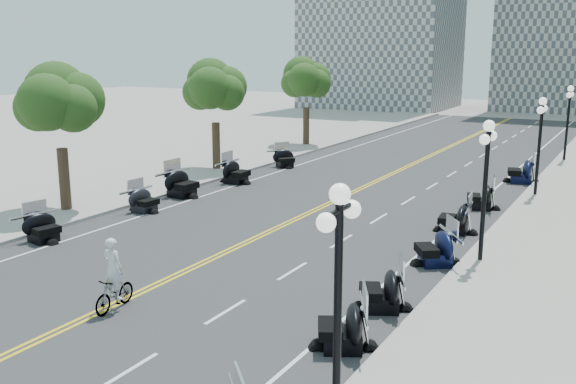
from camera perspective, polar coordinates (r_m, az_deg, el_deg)
The scene contains 45 objects.
ground at distance 23.77m, azimuth -6.39°, elevation -5.74°, with size 160.00×160.00×0.00m, color gray.
road at distance 32.09m, azimuth 4.07°, elevation -0.84°, with size 16.00×90.00×0.01m, color #333335.
centerline_yellow_a at distance 32.13m, azimuth 3.88°, elevation -0.80°, with size 0.12×90.00×0.00m, color yellow.
centerline_yellow_b at distance 32.04m, azimuth 4.26°, elevation -0.85°, with size 0.12×90.00×0.00m, color yellow.
edge_line_north at distance 30.00m, azimuth 15.18°, elevation -2.20°, with size 0.12×90.00×0.00m, color white.
edge_line_south at distance 35.22m, azimuth -5.37°, elevation 0.36°, with size 0.12×90.00×0.00m, color white.
lane_dash_4 at distance 16.19m, azimuth -13.97°, elevation -15.15°, with size 0.12×2.00×0.00m, color white.
lane_dash_5 at distance 18.97m, azimuth -5.56°, elevation -10.54°, with size 0.12×2.00×0.00m, color white.
lane_dash_6 at distance 22.13m, azimuth 0.40°, elevation -7.03°, with size 0.12×2.00×0.00m, color white.
lane_dash_7 at distance 25.53m, azimuth 4.77°, elevation -4.38°, with size 0.12×2.00×0.00m, color white.
lane_dash_8 at distance 29.08m, azimuth 8.08°, elevation -2.34°, with size 0.12×2.00×0.00m, color white.
lane_dash_9 at distance 32.73m, azimuth 10.65°, elevation -0.75°, with size 0.12×2.00×0.00m, color white.
lane_dash_10 at distance 36.46m, azimuth 12.69°, elevation 0.53°, with size 0.12×2.00×0.00m, color white.
lane_dash_11 at distance 40.24m, azimuth 14.36°, elevation 1.56°, with size 0.12×2.00×0.00m, color white.
lane_dash_12 at distance 44.06m, azimuth 15.74°, elevation 2.41°, with size 0.12×2.00×0.00m, color white.
lane_dash_13 at distance 47.91m, azimuth 16.90°, elevation 3.13°, with size 0.12×2.00×0.00m, color white.
lane_dash_14 at distance 51.78m, azimuth 17.88°, elevation 3.74°, with size 0.12×2.00×0.00m, color white.
lane_dash_15 at distance 55.67m, azimuth 18.73°, elevation 4.26°, with size 0.12×2.00×0.00m, color white.
lane_dash_16 at distance 59.57m, azimuth 19.47°, elevation 4.72°, with size 0.12×2.00×0.00m, color white.
lane_dash_17 at distance 63.49m, azimuth 20.13°, elevation 5.11°, with size 0.12×2.00×0.00m, color white.
lane_dash_18 at distance 67.41m, azimuth 20.70°, elevation 5.47°, with size 0.12×2.00×0.00m, color white.
lane_dash_19 at distance 71.35m, azimuth 21.21°, elevation 5.78°, with size 0.12×2.00×0.00m, color white.
sidewalk_north at distance 29.32m, azimuth 22.97°, elevation -2.99°, with size 5.00×90.00×0.15m, color #9E9991.
sidewalk_south at distance 37.66m, azimuth -10.51°, elevation 1.10°, with size 5.00×90.00×0.15m, color #9E9991.
distant_block_a at distance 86.30m, azimuth 8.41°, elevation 16.17°, with size 18.00×14.00×26.00m, color gray.
street_lamp_1 at distance 12.26m, azimuth 4.44°, elevation -10.73°, with size 0.50×1.20×4.90m, color black, non-canonical shape.
street_lamp_2 at distance 23.24m, azimuth 17.07°, elevation -0.00°, with size 0.50×1.20×4.90m, color black, non-canonical shape.
street_lamp_3 at distance 34.90m, azimuth 21.42°, elevation 3.75°, with size 0.50×1.20×4.90m, color black, non-canonical shape.
street_lamp_4 at distance 46.73m, azimuth 23.59°, elevation 5.60°, with size 0.50×1.20×4.90m, color black, non-canonical shape.
tree_2 at distance 30.98m, azimuth -19.69°, elevation 6.88°, with size 4.80×4.80×9.20m, color #235619, non-canonical shape.
tree_3 at distance 39.87m, azimuth -6.51°, elevation 8.65°, with size 4.80×4.80×9.20m, color #235619, non-canonical shape.
tree_4 at distance 50.07m, azimuth 1.65°, elevation 9.51°, with size 4.80×4.80×9.20m, color #235619, non-canonical shape.
motorcycle_n_4 at distance 16.55m, azimuth 4.87°, elevation -11.62°, with size 1.92×1.92×1.35m, color black, non-canonical shape.
motorcycle_n_5 at distance 19.00m, azimuth 8.30°, elevation -8.42°, with size 1.93×1.93×1.35m, color black, non-canonical shape.
motorcycle_n_6 at distance 23.15m, azimuth 12.99°, elevation -4.70°, with size 1.97×1.97×1.38m, color black, non-canonical shape.
motorcycle_n_7 at distance 27.33m, azimuth 14.62°, elevation -2.14°, with size 1.95×1.95×1.37m, color black, non-canonical shape.
motorcycle_n_8 at distance 31.71m, azimuth 16.75°, elevation -0.28°, with size 1.92×1.92×1.34m, color black, non-canonical shape.
motorcycle_n_10 at distance 38.68m, azimuth 20.02°, elevation 1.89°, with size 2.18×2.18×1.53m, color black, non-canonical shape.
motorcycle_s_5 at distance 27.04m, azimuth -20.97°, elevation -2.84°, with size 1.82×1.82×1.27m, color black, non-canonical shape.
motorcycle_s_6 at distance 30.57m, azimuth -12.69°, elevation -0.62°, with size 1.77×1.77×1.24m, color black, non-canonical shape.
motorcycle_s_7 at distance 33.32m, azimuth -9.43°, elevation 0.87°, with size 2.20×2.20×1.54m, color black, non-canonical shape.
motorcycle_s_8 at distance 36.33m, azimuth -4.65°, elevation 1.89°, with size 2.06×2.06×1.44m, color black, non-canonical shape.
motorcycle_s_9 at distance 41.20m, azimuth -0.29°, elevation 3.09°, with size 1.81×1.81×1.27m, color black, non-canonical shape.
bicycle at distance 19.51m, azimuth -15.17°, elevation -8.68°, with size 0.48×1.71×1.03m, color #A51414.
cyclist_rider at distance 19.05m, azimuth -15.42°, elevation -4.65°, with size 0.67×0.44×1.84m, color white.
Camera 1 is at (13.30, -18.24, 7.45)m, focal length 40.00 mm.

